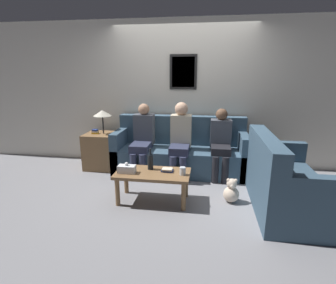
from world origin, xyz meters
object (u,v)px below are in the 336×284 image
(wine_bottle, at_px, (150,161))
(teddy_bear, at_px, (231,192))
(couch_side, at_px, (283,184))
(person_left, at_px, (143,137))
(person_middle, at_px, (180,137))
(person_right, at_px, (221,141))
(drinking_glass, at_px, (183,171))
(coffee_table, at_px, (153,177))
(couch_main, at_px, (180,153))

(wine_bottle, distance_m, teddy_bear, 1.16)
(wine_bottle, bearing_deg, teddy_bear, 1.36)
(couch_side, bearing_deg, person_left, 64.34)
(couch_side, distance_m, wine_bottle, 1.73)
(person_middle, bearing_deg, person_right, 4.98)
(drinking_glass, relative_size, person_right, 0.09)
(couch_side, relative_size, coffee_table, 1.50)
(teddy_bear, bearing_deg, person_right, 97.77)
(couch_main, relative_size, wine_bottle, 7.65)
(couch_side, relative_size, teddy_bear, 4.43)
(wine_bottle, xyz_separation_m, teddy_bear, (1.10, 0.03, -0.38))
(wine_bottle, height_order, person_middle, person_middle)
(drinking_glass, height_order, teddy_bear, drinking_glass)
(couch_side, xyz_separation_m, drinking_glass, (-1.26, -0.08, 0.14))
(person_left, height_order, person_middle, person_middle)
(wine_bottle, xyz_separation_m, person_middle, (0.32, 0.88, 0.14))
(drinking_glass, height_order, person_right, person_right)
(person_middle, relative_size, person_right, 1.09)
(person_left, height_order, person_right, person_left)
(coffee_table, distance_m, person_middle, 1.07)
(wine_bottle, bearing_deg, person_left, 109.81)
(drinking_glass, height_order, person_middle, person_middle)
(drinking_glass, bearing_deg, coffee_table, 175.60)
(drinking_glass, bearing_deg, person_right, 64.10)
(coffee_table, bearing_deg, person_middle, 75.00)
(couch_main, bearing_deg, wine_bottle, -105.10)
(couch_side, xyz_separation_m, wine_bottle, (-1.72, 0.06, 0.20))
(coffee_table, relative_size, teddy_bear, 2.95)
(couch_main, distance_m, wine_bottle, 1.14)
(drinking_glass, bearing_deg, couch_main, 97.41)
(couch_side, xyz_separation_m, person_middle, (-1.40, 0.94, 0.33))
(couch_main, height_order, person_left, person_left)
(person_middle, bearing_deg, wine_bottle, -109.77)
(couch_side, height_order, person_right, person_right)
(couch_main, distance_m, couch_side, 1.83)
(couch_main, xyz_separation_m, person_right, (0.68, -0.15, 0.28))
(coffee_table, height_order, person_right, person_right)
(couch_main, bearing_deg, person_left, -165.38)
(wine_bottle, bearing_deg, drinking_glass, -16.73)
(person_left, bearing_deg, person_right, 0.56)
(couch_side, height_order, person_left, person_left)
(coffee_table, xyz_separation_m, person_middle, (0.26, 0.99, 0.31))
(couch_side, height_order, teddy_bear, couch_side)
(couch_side, bearing_deg, person_middle, 56.11)
(couch_main, xyz_separation_m, person_left, (-0.63, -0.16, 0.30))
(coffee_table, relative_size, drinking_glass, 9.53)
(wine_bottle, bearing_deg, couch_main, 74.90)
(couch_side, xyz_separation_m, person_right, (-0.74, 1.00, 0.28))
(person_left, relative_size, person_middle, 0.97)
(couch_main, xyz_separation_m, teddy_bear, (0.81, -1.06, -0.19))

